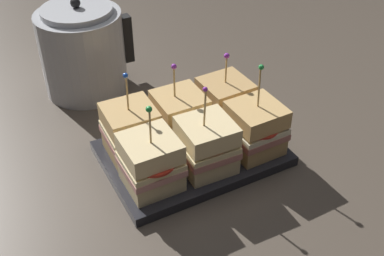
{
  "coord_description": "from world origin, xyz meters",
  "views": [
    {
      "loc": [
        -0.31,
        -0.59,
        0.57
      ],
      "look_at": [
        0.0,
        0.0,
        0.07
      ],
      "focal_mm": 45.0,
      "sensor_mm": 36.0,
      "label": 1
    }
  ],
  "objects_px": {
    "sandwich_front_right": "(255,128)",
    "sandwich_front_left": "(151,163)",
    "serving_platter": "(192,153)",
    "sandwich_back_right": "(225,102)",
    "kettle_steel": "(83,51)",
    "sandwich_back_left": "(131,131)",
    "sandwich_back_center": "(179,116)",
    "sandwich_front_center": "(205,146)"
  },
  "relations": [
    {
      "from": "serving_platter",
      "to": "sandwich_front_right",
      "type": "distance_m",
      "value": 0.12
    },
    {
      "from": "serving_platter",
      "to": "sandwich_back_left",
      "type": "height_order",
      "value": "sandwich_back_left"
    },
    {
      "from": "sandwich_front_left",
      "to": "sandwich_front_right",
      "type": "xyz_separation_m",
      "value": [
        0.2,
        -0.0,
        -0.0
      ]
    },
    {
      "from": "sandwich_front_left",
      "to": "serving_platter",
      "type": "bearing_deg",
      "value": 25.07
    },
    {
      "from": "sandwich_front_right",
      "to": "sandwich_back_right",
      "type": "xyz_separation_m",
      "value": [
        -0.0,
        0.1,
        -0.0
      ]
    },
    {
      "from": "sandwich_front_left",
      "to": "sandwich_back_left",
      "type": "distance_m",
      "value": 0.09
    },
    {
      "from": "sandwich_front_right",
      "to": "kettle_steel",
      "type": "relative_size",
      "value": 0.83
    },
    {
      "from": "serving_platter",
      "to": "sandwich_front_left",
      "type": "xyz_separation_m",
      "value": [
        -0.1,
        -0.05,
        0.05
      ]
    },
    {
      "from": "serving_platter",
      "to": "sandwich_front_right",
      "type": "relative_size",
      "value": 1.82
    },
    {
      "from": "sandwich_front_right",
      "to": "kettle_steel",
      "type": "bearing_deg",
      "value": 117.37
    },
    {
      "from": "sandwich_back_center",
      "to": "sandwich_back_right",
      "type": "distance_m",
      "value": 0.1
    },
    {
      "from": "sandwich_back_center",
      "to": "kettle_steel",
      "type": "distance_m",
      "value": 0.28
    },
    {
      "from": "sandwich_front_left",
      "to": "sandwich_back_left",
      "type": "height_order",
      "value": "sandwich_back_left"
    },
    {
      "from": "sandwich_front_right",
      "to": "sandwich_back_left",
      "type": "bearing_deg",
      "value": 153.73
    },
    {
      "from": "sandwich_back_right",
      "to": "kettle_steel",
      "type": "height_order",
      "value": "kettle_steel"
    },
    {
      "from": "sandwich_front_left",
      "to": "sandwich_back_right",
      "type": "xyz_separation_m",
      "value": [
        0.2,
        0.09,
        -0.0
      ]
    },
    {
      "from": "serving_platter",
      "to": "sandwich_back_center",
      "type": "distance_m",
      "value": 0.07
    },
    {
      "from": "sandwich_back_center",
      "to": "sandwich_back_left",
      "type": "bearing_deg",
      "value": -178.84
    },
    {
      "from": "sandwich_back_left",
      "to": "sandwich_back_center",
      "type": "distance_m",
      "value": 0.1
    },
    {
      "from": "sandwich_back_center",
      "to": "sandwich_front_center",
      "type": "bearing_deg",
      "value": -90.86
    },
    {
      "from": "sandwich_front_center",
      "to": "sandwich_back_right",
      "type": "bearing_deg",
      "value": 45.15
    },
    {
      "from": "serving_platter",
      "to": "sandwich_back_left",
      "type": "relative_size",
      "value": 1.91
    },
    {
      "from": "sandwich_front_right",
      "to": "sandwich_back_center",
      "type": "height_order",
      "value": "sandwich_front_right"
    },
    {
      "from": "sandwich_front_center",
      "to": "sandwich_back_center",
      "type": "distance_m",
      "value": 0.1
    },
    {
      "from": "sandwich_front_right",
      "to": "sandwich_back_right",
      "type": "distance_m",
      "value": 0.1
    },
    {
      "from": "sandwich_back_center",
      "to": "sandwich_back_right",
      "type": "xyz_separation_m",
      "value": [
        0.1,
        0.0,
        0.0
      ]
    },
    {
      "from": "sandwich_front_center",
      "to": "sandwich_back_center",
      "type": "xyz_separation_m",
      "value": [
        0.0,
        0.1,
        -0.0
      ]
    },
    {
      "from": "kettle_steel",
      "to": "sandwich_back_right",
      "type": "bearing_deg",
      "value": -55.01
    },
    {
      "from": "sandwich_back_left",
      "to": "sandwich_back_right",
      "type": "relative_size",
      "value": 1.11
    },
    {
      "from": "sandwich_back_right",
      "to": "sandwich_front_right",
      "type": "bearing_deg",
      "value": -88.69
    },
    {
      "from": "sandwich_front_left",
      "to": "sandwich_back_center",
      "type": "bearing_deg",
      "value": 43.57
    },
    {
      "from": "sandwich_back_right",
      "to": "sandwich_back_center",
      "type": "bearing_deg",
      "value": -179.72
    },
    {
      "from": "sandwich_front_right",
      "to": "sandwich_front_left",
      "type": "bearing_deg",
      "value": 178.87
    },
    {
      "from": "sandwich_front_center",
      "to": "sandwich_back_center",
      "type": "relative_size",
      "value": 1.08
    },
    {
      "from": "sandwich_front_center",
      "to": "sandwich_back_left",
      "type": "distance_m",
      "value": 0.13
    },
    {
      "from": "serving_platter",
      "to": "sandwich_back_right",
      "type": "xyz_separation_m",
      "value": [
        0.1,
        0.05,
        0.05
      ]
    },
    {
      "from": "sandwich_front_center",
      "to": "kettle_steel",
      "type": "distance_m",
      "value": 0.38
    },
    {
      "from": "sandwich_back_left",
      "to": "kettle_steel",
      "type": "height_order",
      "value": "kettle_steel"
    },
    {
      "from": "sandwich_front_center",
      "to": "kettle_steel",
      "type": "relative_size",
      "value": 0.8
    },
    {
      "from": "sandwich_front_left",
      "to": "sandwich_front_center",
      "type": "relative_size",
      "value": 0.97
    },
    {
      "from": "sandwich_front_left",
      "to": "kettle_steel",
      "type": "bearing_deg",
      "value": 88.6
    },
    {
      "from": "sandwich_front_right",
      "to": "sandwich_back_left",
      "type": "xyz_separation_m",
      "value": [
        -0.19,
        0.1,
        -0.0
      ]
    }
  ]
}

